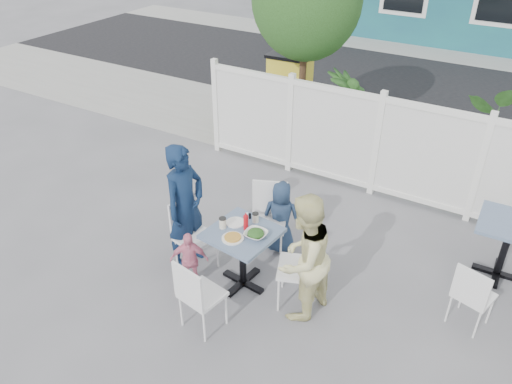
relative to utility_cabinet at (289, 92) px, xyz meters
The scene contains 26 objects.
ground 4.61m from the utility_cabinet, 61.26° to the right, with size 80.00×80.00×0.00m, color slate.
near_sidewalk 2.31m from the utility_cabinet, ahead, with size 24.00×2.60×0.01m, color gray.
street 4.19m from the utility_cabinet, 57.93° to the left, with size 24.00×5.00×0.01m, color black.
far_sidewalk 6.99m from the utility_cabinet, 71.62° to the left, with size 24.00×1.60×0.01m, color gray.
fence_back 2.80m from the utility_cabinet, 34.90° to the right, with size 5.86×0.08×1.60m.
utility_cabinet is the anchor object (origin of this frame).
potted_shrub_a 1.75m from the utility_cabinet, 31.07° to the right, with size 0.90×0.90×1.60m, color #204116.
main_table 4.71m from the utility_cabinet, 69.21° to the right, with size 0.82×0.82×0.78m.
spare_table 5.06m from the utility_cabinet, 31.56° to the right, with size 0.76×0.76×0.79m.
chair_left 4.52m from the utility_cabinet, 78.03° to the right, with size 0.51×0.52×0.96m.
chair_right 4.94m from the utility_cabinet, 60.46° to the right, with size 0.58×0.59×1.01m.
chair_back 4.00m from the utility_cabinet, 66.36° to the right, with size 0.58×0.57×0.99m.
chair_near 5.51m from the utility_cabinet, 72.71° to the right, with size 0.48×0.47×0.91m.
chair_spare 5.57m from the utility_cabinet, 42.25° to the right, with size 0.47×0.46×0.84m.
man 4.46m from the utility_cabinet, 79.13° to the right, with size 0.60×0.40×1.65m, color #102342.
woman 5.09m from the utility_cabinet, 61.00° to the right, with size 0.74×0.58×1.53m, color #D8CD54.
boy 3.96m from the utility_cabinet, 64.09° to the right, with size 0.49×0.32×1.01m, color #1F314C.
toddler 4.89m from the utility_cabinet, 76.50° to the right, with size 0.45×0.19×0.77m, color pink.
plate_main 4.86m from the utility_cabinet, 70.16° to the right, with size 0.25×0.25×0.02m, color white.
plate_side 4.55m from the utility_cabinet, 70.61° to the right, with size 0.22×0.22×0.02m, color white.
salad_bowl 4.77m from the utility_cabinet, 67.21° to the right, with size 0.25×0.25×0.06m, color white.
coffee_cup_a 4.67m from the utility_cabinet, 72.12° to the right, with size 0.08×0.08×0.12m, color beige.
coffee_cup_b 4.49m from the utility_cabinet, 67.75° to the right, with size 0.07×0.07×0.11m, color beige.
ketchup_bottle 4.65m from the utility_cabinet, 68.82° to the right, with size 0.06×0.06×0.18m, color red.
salt_shaker 4.42m from the utility_cabinet, 69.18° to the right, with size 0.03×0.03×0.07m, color white.
pepper_shaker 4.43m from the utility_cabinet, 68.73° to the right, with size 0.03×0.03×0.07m, color black.
Camera 1 is at (1.94, -4.26, 4.19)m, focal length 35.00 mm.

